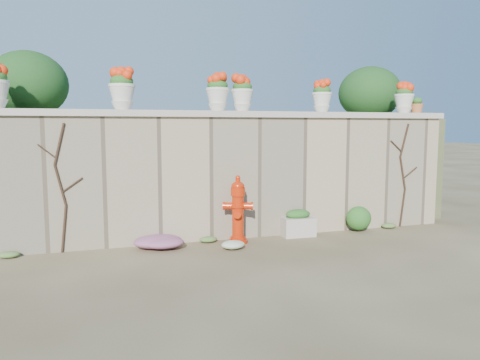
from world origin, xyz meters
name	(u,v)px	position (x,y,z in m)	size (l,w,h in m)	color
ground	(272,266)	(0.00, 0.00, 0.00)	(80.00, 80.00, 0.00)	#4E3F27
stone_wall	(232,178)	(0.00, 1.80, 1.00)	(8.00, 0.40, 2.00)	tan
wall_cap	(232,114)	(0.00, 1.80, 2.05)	(8.10, 0.52, 0.10)	#BDB1A0
raised_fill	(192,164)	(0.00, 5.00, 1.00)	(9.00, 6.00, 2.00)	#384C23
back_shrub_left	(28,84)	(-3.20, 3.00, 2.55)	(1.30, 1.30, 1.10)	#143814
back_shrub_right	(370,93)	(3.40, 3.00, 2.55)	(1.30, 1.30, 1.10)	#143814
vine_left	(61,186)	(-2.67, 1.58, 0.99)	(0.60, 0.04, 1.91)	black
vine_right	(403,173)	(3.23, 1.58, 0.99)	(0.60, 0.04, 1.91)	black
fire_hydrant	(238,209)	(-0.06, 1.33, 0.54)	(0.47, 0.33, 1.08)	red
planter_box	(298,224)	(1.06, 1.47, 0.21)	(0.56, 0.34, 0.46)	#BDB1A0
green_shrub	(359,216)	(2.27, 1.50, 0.27)	(0.57, 0.51, 0.54)	#1E5119
magenta_clump	(156,242)	(-1.35, 1.30, 0.13)	(0.95, 0.63, 0.25)	#C928A7
white_flowers	(232,244)	(-0.25, 0.99, 0.09)	(0.48, 0.38, 0.17)	white
urn_pot_1	(122,89)	(-1.76, 1.80, 2.41)	(0.40, 0.40, 0.63)	beige
urn_pot_2	(218,93)	(-0.25, 1.80, 2.40)	(0.38, 0.38, 0.60)	beige
urn_pot_3	(242,94)	(0.17, 1.80, 2.39)	(0.37, 0.37, 0.58)	beige
urn_pot_4	(322,97)	(1.64, 1.80, 2.37)	(0.35, 0.35, 0.55)	beige
urn_pot_5	(404,98)	(3.35, 1.80, 2.38)	(0.36, 0.36, 0.56)	beige
terracotta_pot	(417,106)	(3.64, 1.80, 2.23)	(0.24, 0.24, 0.29)	#AF6235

